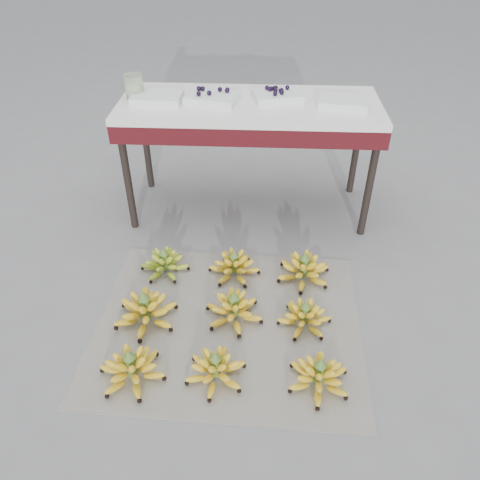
{
  "coord_description": "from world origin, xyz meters",
  "views": [
    {
      "loc": [
        0.06,
        -1.59,
        1.66
      ],
      "look_at": [
        -0.03,
        0.24,
        0.28
      ],
      "focal_mm": 35.0,
      "sensor_mm": 36.0,
      "label": 1
    }
  ],
  "objects_px": {
    "bunch_back_right": "(304,270)",
    "bunch_back_center": "(234,266)",
    "bunch_front_left": "(132,369)",
    "tray_right": "(277,96)",
    "bunch_mid_right": "(305,317)",
    "bunch_front_center": "(216,369)",
    "newspaper_mat": "(228,323)",
    "bunch_front_right": "(319,376)",
    "vendor_table": "(249,116)",
    "tray_left": "(213,98)",
    "bunch_mid_center": "(234,309)",
    "bunch_back_left": "(165,264)",
    "tray_far_right": "(343,102)",
    "bunch_mid_left": "(146,311)",
    "tray_far_left": "(157,98)",
    "glass_jar": "(134,87)"
  },
  "relations": [
    {
      "from": "bunch_front_left",
      "to": "tray_left",
      "type": "relative_size",
      "value": 1.14
    },
    {
      "from": "bunch_front_right",
      "to": "bunch_mid_right",
      "type": "distance_m",
      "value": 0.33
    },
    {
      "from": "bunch_front_center",
      "to": "bunch_mid_center",
      "type": "height_order",
      "value": "bunch_mid_center"
    },
    {
      "from": "bunch_front_right",
      "to": "bunch_mid_right",
      "type": "bearing_deg",
      "value": 86.38
    },
    {
      "from": "bunch_front_center",
      "to": "tray_left",
      "type": "xyz_separation_m",
      "value": [
        -0.12,
        1.32,
        0.67
      ]
    },
    {
      "from": "bunch_mid_center",
      "to": "tray_far_left",
      "type": "relative_size",
      "value": 1.23
    },
    {
      "from": "bunch_mid_right",
      "to": "bunch_back_right",
      "type": "relative_size",
      "value": 0.99
    },
    {
      "from": "bunch_front_left",
      "to": "tray_right",
      "type": "relative_size",
      "value": 1.19
    },
    {
      "from": "vendor_table",
      "to": "tray_right",
      "type": "height_order",
      "value": "tray_right"
    },
    {
      "from": "bunch_front_right",
      "to": "bunch_back_right",
      "type": "bearing_deg",
      "value": 81.93
    },
    {
      "from": "newspaper_mat",
      "to": "bunch_mid_center",
      "type": "height_order",
      "value": "bunch_mid_center"
    },
    {
      "from": "bunch_mid_center",
      "to": "bunch_back_left",
      "type": "distance_m",
      "value": 0.51
    },
    {
      "from": "bunch_front_right",
      "to": "tray_far_right",
      "type": "height_order",
      "value": "tray_far_right"
    },
    {
      "from": "bunch_front_right",
      "to": "tray_far_left",
      "type": "bearing_deg",
      "value": 112.83
    },
    {
      "from": "bunch_mid_center",
      "to": "bunch_back_right",
      "type": "relative_size",
      "value": 1.15
    },
    {
      "from": "newspaper_mat",
      "to": "bunch_back_left",
      "type": "xyz_separation_m",
      "value": [
        -0.37,
        0.36,
        0.06
      ]
    },
    {
      "from": "newspaper_mat",
      "to": "bunch_back_center",
      "type": "relative_size",
      "value": 3.65
    },
    {
      "from": "newspaper_mat",
      "to": "bunch_back_left",
      "type": "relative_size",
      "value": 4.77
    },
    {
      "from": "bunch_mid_left",
      "to": "bunch_mid_right",
      "type": "distance_m",
      "value": 0.75
    },
    {
      "from": "bunch_front_center",
      "to": "newspaper_mat",
      "type": "bearing_deg",
      "value": 82.2
    },
    {
      "from": "bunch_mid_right",
      "to": "bunch_back_right",
      "type": "xyz_separation_m",
      "value": [
        0.01,
        0.33,
        0.01
      ]
    },
    {
      "from": "bunch_back_left",
      "to": "tray_left",
      "type": "distance_m",
      "value": 0.96
    },
    {
      "from": "bunch_mid_center",
      "to": "bunch_back_left",
      "type": "bearing_deg",
      "value": 124.39
    },
    {
      "from": "bunch_mid_left",
      "to": "bunch_front_center",
      "type": "bearing_deg",
      "value": -59.5
    },
    {
      "from": "bunch_mid_center",
      "to": "bunch_front_right",
      "type": "bearing_deg",
      "value": -59.79
    },
    {
      "from": "tray_right",
      "to": "tray_far_right",
      "type": "bearing_deg",
      "value": -12.12
    },
    {
      "from": "bunch_mid_left",
      "to": "tray_left",
      "type": "distance_m",
      "value": 1.23
    },
    {
      "from": "bunch_back_right",
      "to": "tray_far_right",
      "type": "bearing_deg",
      "value": 70.42
    },
    {
      "from": "bunch_front_center",
      "to": "bunch_mid_left",
      "type": "distance_m",
      "value": 0.47
    },
    {
      "from": "vendor_table",
      "to": "bunch_back_right",
      "type": "bearing_deg",
      "value": -65.12
    },
    {
      "from": "bunch_back_right",
      "to": "glass_jar",
      "type": "height_order",
      "value": "glass_jar"
    },
    {
      "from": "bunch_back_right",
      "to": "bunch_back_center",
      "type": "bearing_deg",
      "value": 175.14
    },
    {
      "from": "tray_left",
      "to": "newspaper_mat",
      "type": "bearing_deg",
      "value": -81.58
    },
    {
      "from": "bunch_mid_right",
      "to": "tray_left",
      "type": "height_order",
      "value": "tray_left"
    },
    {
      "from": "bunch_front_right",
      "to": "bunch_mid_left",
      "type": "relative_size",
      "value": 0.79
    },
    {
      "from": "bunch_front_left",
      "to": "bunch_back_center",
      "type": "bearing_deg",
      "value": 82.49
    },
    {
      "from": "tray_far_right",
      "to": "bunch_mid_right",
      "type": "bearing_deg",
      "value": -102.2
    },
    {
      "from": "bunch_back_right",
      "to": "tray_left",
      "type": "height_order",
      "value": "tray_left"
    },
    {
      "from": "bunch_front_left",
      "to": "bunch_mid_center",
      "type": "xyz_separation_m",
      "value": [
        0.4,
        0.36,
        -0.0
      ]
    },
    {
      "from": "bunch_mid_right",
      "to": "bunch_back_center",
      "type": "bearing_deg",
      "value": 146.98
    },
    {
      "from": "bunch_front_left",
      "to": "glass_jar",
      "type": "relative_size",
      "value": 2.73
    },
    {
      "from": "bunch_front_left",
      "to": "bunch_front_center",
      "type": "xyz_separation_m",
      "value": [
        0.35,
        0.02,
        -0.0
      ]
    },
    {
      "from": "bunch_front_left",
      "to": "newspaper_mat",
      "type": "bearing_deg",
      "value": 62.97
    },
    {
      "from": "bunch_front_left",
      "to": "bunch_mid_right",
      "type": "bearing_deg",
      "value": 46.56
    },
    {
      "from": "bunch_mid_right",
      "to": "tray_left",
      "type": "relative_size",
      "value": 0.93
    },
    {
      "from": "bunch_back_right",
      "to": "bunch_mid_right",
      "type": "bearing_deg",
      "value": -94.91
    },
    {
      "from": "bunch_mid_center",
      "to": "bunch_mid_right",
      "type": "bearing_deg",
      "value": -20.26
    },
    {
      "from": "bunch_front_right",
      "to": "bunch_back_right",
      "type": "height_order",
      "value": "bunch_back_right"
    },
    {
      "from": "bunch_mid_left",
      "to": "tray_far_left",
      "type": "height_order",
      "value": "tray_far_left"
    },
    {
      "from": "tray_left",
      "to": "tray_right",
      "type": "height_order",
      "value": "tray_left"
    }
  ]
}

